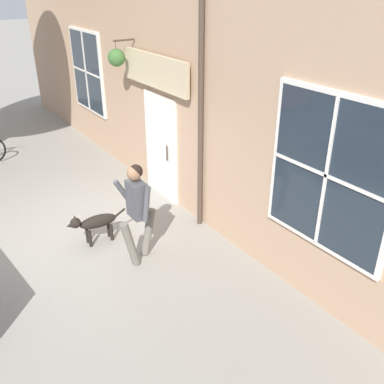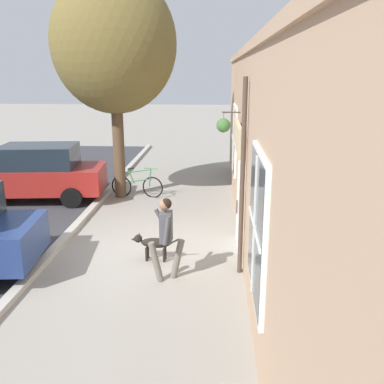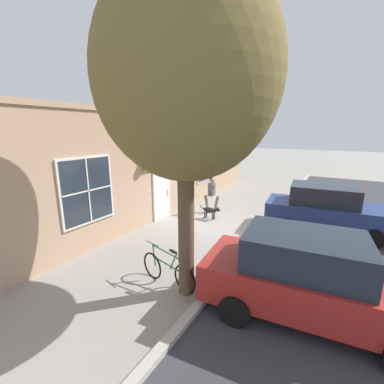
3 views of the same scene
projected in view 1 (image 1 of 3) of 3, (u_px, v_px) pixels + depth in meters
The scene contains 4 objects.
ground_plane at pixel (72, 236), 7.52m from camera, with size 90.00×90.00×0.00m, color gray.
storefront_facade at pixel (181, 92), 7.71m from camera, with size 0.95×18.00×4.43m.
pedestrian_walking at pixel (137, 205), 6.48m from camera, with size 0.70×0.55×1.66m.
dog_on_leash at pixel (95, 223), 7.19m from camera, with size 1.04×0.27×0.60m.
Camera 1 is at (1.84, 6.45, 4.09)m, focal length 40.00 mm.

